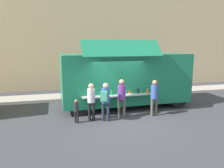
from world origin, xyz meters
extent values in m
plane|color=#38383D|center=(0.00, 0.00, 0.00)|extent=(60.00, 60.00, 0.00)
cube|color=#9E998E|center=(-3.27, 4.77, 0.07)|extent=(28.00, 1.60, 0.15)
cube|color=tan|center=(-2.27, 8.67, 4.58)|extent=(32.00, 2.40, 9.16)
cube|color=#18744E|center=(0.73, 2.17, 1.55)|extent=(6.62, 2.54, 2.50)
cube|color=#18744E|center=(0.09, 0.57, 3.10)|extent=(3.63, 0.81, 0.75)
cube|color=black|center=(0.09, 0.99, 1.85)|extent=(3.44, 0.14, 1.12)
cube|color=#B7B7BC|center=(0.09, 0.78, 0.92)|extent=(3.63, 0.39, 0.05)
cylinder|color=red|center=(-1.25, 0.74, 1.05)|extent=(0.08, 0.08, 0.20)
cylinder|color=silver|center=(-0.79, 0.72, 1.06)|extent=(0.07, 0.07, 0.21)
cylinder|color=green|center=(-0.34, 0.82, 1.07)|extent=(0.08, 0.08, 0.24)
cylinder|color=yellow|center=(0.08, 0.78, 1.05)|extent=(0.07, 0.07, 0.19)
cylinder|color=orange|center=(0.54, 0.79, 1.05)|extent=(0.07, 0.07, 0.20)
cylinder|color=black|center=(0.99, 0.84, 1.08)|extent=(0.06, 0.06, 0.26)
cylinder|color=orange|center=(1.43, 0.75, 1.06)|extent=(0.07, 0.07, 0.23)
cube|color=black|center=(3.98, 2.21, 2.00)|extent=(0.10, 2.10, 1.10)
cylinder|color=black|center=(3.31, 3.28, 0.45)|extent=(0.90, 0.28, 0.90)
cylinder|color=black|center=(3.34, 1.12, 0.45)|extent=(0.90, 0.28, 0.90)
cylinder|color=black|center=(-1.88, 3.22, 0.45)|extent=(0.90, 0.28, 0.90)
cylinder|color=black|center=(-1.85, 1.06, 0.45)|extent=(0.90, 0.28, 0.90)
cylinder|color=#2F5C3B|center=(4.62, 4.47, 0.47)|extent=(0.60, 0.60, 0.95)
cylinder|color=#494B43|center=(-0.11, 0.38, 0.43)|extent=(0.14, 0.14, 0.86)
cylinder|color=#494B43|center=(0.09, 0.26, 0.43)|extent=(0.14, 0.14, 0.86)
cylinder|color=#5D2C7D|center=(-0.01, 0.32, 1.19)|extent=(0.36, 0.36, 0.65)
sphere|color=#9A7252|center=(-0.01, 0.32, 1.63)|extent=(0.24, 0.24, 0.24)
cylinder|color=#202536|center=(-0.90, 0.12, 0.41)|extent=(0.13, 0.13, 0.82)
cylinder|color=#202536|center=(-0.71, 0.02, 0.41)|extent=(0.13, 0.13, 0.82)
cylinder|color=#2E4E8C|center=(-0.80, 0.07, 1.13)|extent=(0.34, 0.34, 0.62)
sphere|color=tan|center=(-0.80, 0.07, 1.55)|extent=(0.23, 0.23, 0.23)
cube|color=#358B6C|center=(-0.92, -0.16, 1.16)|extent=(0.33, 0.29, 0.40)
cylinder|color=black|center=(-1.46, 0.41, 0.40)|extent=(0.13, 0.13, 0.80)
cylinder|color=black|center=(-1.30, 0.26, 0.40)|extent=(0.13, 0.13, 0.80)
cylinder|color=beige|center=(-1.38, 0.33, 1.10)|extent=(0.33, 0.33, 0.61)
sphere|color=tan|center=(-1.38, 0.33, 1.52)|extent=(0.22, 0.22, 0.22)
cylinder|color=#4D4A44|center=(1.42, 0.18, 0.41)|extent=(0.13, 0.13, 0.82)
cylinder|color=#4D4A44|center=(1.64, 0.21, 0.41)|extent=(0.13, 0.13, 0.82)
cylinder|color=#2E4A8F|center=(1.53, 0.19, 1.14)|extent=(0.34, 0.34, 0.62)
sphere|color=#A57350|center=(1.53, 0.19, 1.56)|extent=(0.23, 0.23, 0.23)
cylinder|color=black|center=(-2.09, 0.19, 0.25)|extent=(0.08, 0.08, 0.50)
cylinder|color=black|center=(-2.01, 0.08, 0.25)|extent=(0.08, 0.08, 0.50)
cylinder|color=#232327|center=(-2.05, 0.14, 0.69)|extent=(0.21, 0.21, 0.38)
sphere|color=#A56A55|center=(-2.05, 0.14, 0.95)|extent=(0.14, 0.14, 0.14)
camera|label=1|loc=(-2.85, -8.75, 3.24)|focal=35.01mm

